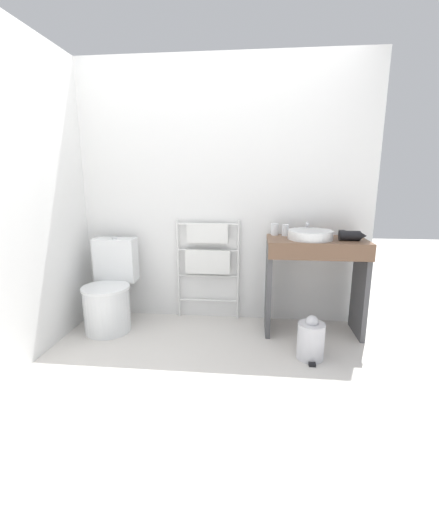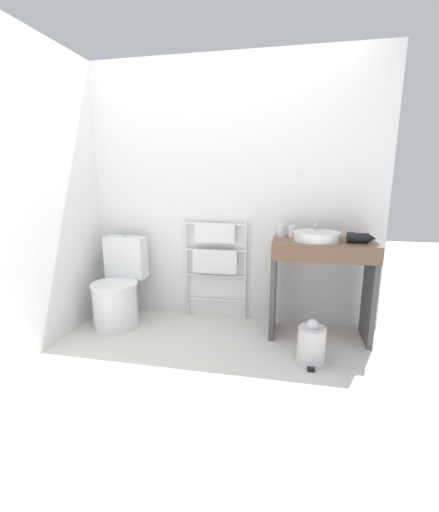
# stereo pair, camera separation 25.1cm
# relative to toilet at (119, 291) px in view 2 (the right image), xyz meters

# --- Properties ---
(ground_plane) EXTENTS (12.00, 12.00, 0.00)m
(ground_plane) POSITION_rel_toilet_xyz_m (0.94, -0.93, -0.32)
(ground_plane) COLOR silver
(wall_back) EXTENTS (2.78, 0.12, 2.36)m
(wall_back) POSITION_rel_toilet_xyz_m (0.94, 0.41, 0.86)
(wall_back) COLOR white
(wall_back) RESTS_ON ground_plane
(wall_side) EXTENTS (0.12, 1.91, 2.36)m
(wall_side) POSITION_rel_toilet_xyz_m (-0.39, -0.29, 0.86)
(wall_side) COLOR white
(wall_side) RESTS_ON ground_plane
(toilet) EXTENTS (0.41, 0.55, 0.80)m
(toilet) POSITION_rel_toilet_xyz_m (0.00, 0.00, 0.00)
(toilet) COLOR white
(toilet) RESTS_ON ground_plane
(towel_radiator) EXTENTS (0.60, 0.06, 0.95)m
(towel_radiator) POSITION_rel_toilet_xyz_m (0.85, 0.29, 0.32)
(towel_radiator) COLOR silver
(towel_radiator) RESTS_ON ground_plane
(vanity_counter) EXTENTS (0.81, 0.45, 0.83)m
(vanity_counter) POSITION_rel_toilet_xyz_m (1.79, 0.08, 0.24)
(vanity_counter) COLOR brown
(vanity_counter) RESTS_ON ground_plane
(sink_basin) EXTENTS (0.37, 0.37, 0.07)m
(sink_basin) POSITION_rel_toilet_xyz_m (1.73, 0.07, 0.56)
(sink_basin) COLOR white
(sink_basin) RESTS_ON vanity_counter
(faucet) EXTENTS (0.02, 0.10, 0.12)m
(faucet) POSITION_rel_toilet_xyz_m (1.73, 0.27, 0.59)
(faucet) COLOR silver
(faucet) RESTS_ON vanity_counter
(cup_near_wall) EXTENTS (0.07, 0.07, 0.10)m
(cup_near_wall) POSITION_rel_toilet_xyz_m (1.45, 0.25, 0.57)
(cup_near_wall) COLOR white
(cup_near_wall) RESTS_ON vanity_counter
(cup_near_edge) EXTENTS (0.06, 0.06, 0.10)m
(cup_near_edge) POSITION_rel_toilet_xyz_m (1.54, 0.22, 0.57)
(cup_near_edge) COLOR white
(cup_near_edge) RESTS_ON vanity_counter
(hair_dryer) EXTENTS (0.22, 0.16, 0.08)m
(hair_dryer) POSITION_rel_toilet_xyz_m (2.05, 0.05, 0.56)
(hair_dryer) COLOR black
(hair_dryer) RESTS_ON vanity_counter
(trash_bin) EXTENTS (0.20, 0.23, 0.34)m
(trash_bin) POSITION_rel_toilet_xyz_m (1.71, -0.38, -0.17)
(trash_bin) COLOR silver
(trash_bin) RESTS_ON ground_plane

